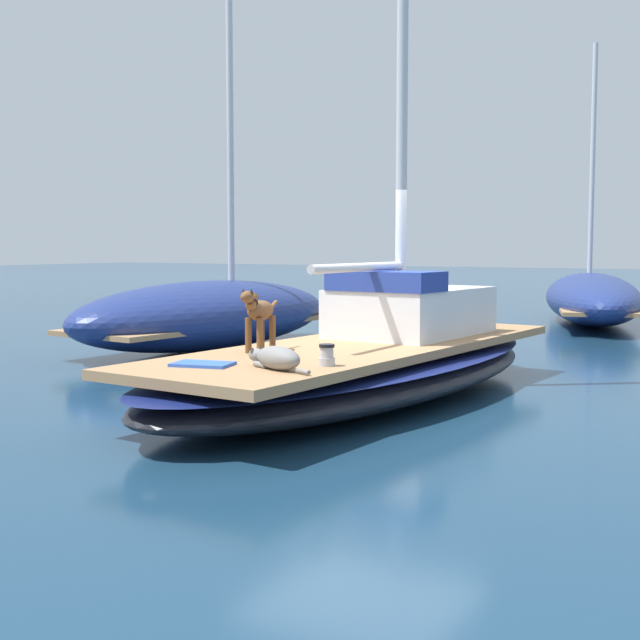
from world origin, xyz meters
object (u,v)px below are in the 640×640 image
deck_winch (327,356)px  moored_boat_far_astern (592,297)px  sailboat_main (363,370)px  dog_grey (276,358)px  moored_boat_port_side (209,314)px  deck_towel (203,364)px  dog_brown (259,313)px

deck_winch → moored_boat_far_astern: bearing=92.5°
deck_winch → moored_boat_far_astern: moored_boat_far_astern is taller
sailboat_main → dog_grey: 2.36m
sailboat_main → deck_winch: deck_winch is taller
deck_winch → moored_boat_port_side: size_ratio=0.03×
deck_towel → moored_boat_far_astern: (0.45, 14.11, -0.07)m
dog_brown → moored_boat_far_astern: 12.98m
sailboat_main → deck_towel: 2.52m
deck_towel → moored_boat_port_side: (-4.15, 5.45, -0.06)m
sailboat_main → dog_brown: size_ratio=7.93×
dog_grey → deck_towel: (-0.74, -0.16, -0.09)m
dog_grey → sailboat_main: bearing=97.1°
sailboat_main → deck_towel: bearing=-100.4°
deck_towel → moored_boat_port_side: moored_boat_port_side is taller
dog_grey → moored_boat_far_astern: bearing=91.2°
dog_grey → moored_boat_port_side: bearing=132.7°
moored_boat_far_astern → sailboat_main: bearing=-90.0°
dog_grey → deck_winch: (0.30, 0.43, -0.01)m
sailboat_main → moored_boat_port_side: 5.50m
moored_boat_far_astern → deck_winch: bearing=-87.5°
sailboat_main → moored_boat_port_side: moored_boat_port_side is taller
sailboat_main → deck_towel: size_ratio=13.21×
deck_towel → moored_boat_far_astern: 14.12m
dog_brown → sailboat_main: bearing=65.7°
dog_brown → moored_boat_port_side: size_ratio=0.15×
dog_brown → moored_boat_port_side: moored_boat_port_side is taller
dog_grey → deck_winch: 0.52m
deck_winch → sailboat_main: bearing=107.4°
deck_winch → moored_boat_far_astern: size_ratio=0.03×
dog_brown → deck_towel: size_ratio=1.67×
dog_grey → moored_boat_far_astern: moored_boat_far_astern is taller
deck_towel → moored_boat_far_astern: moored_boat_far_astern is taller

